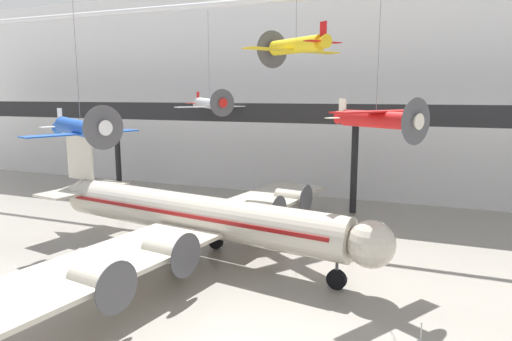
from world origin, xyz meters
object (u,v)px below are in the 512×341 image
suspended_plane_silver_racer (209,104)px  suspended_plane_red_highwing (376,118)px  stanchion_barrier (421,337)px  suspended_plane_yellow_lowwing (296,46)px  suspended_plane_blue_trainer (81,129)px  airliner_silver_main (192,215)px

suspended_plane_silver_racer → suspended_plane_red_highwing: (18.36, -12.66, -0.52)m
suspended_plane_silver_racer → stanchion_barrier: size_ratio=9.68×
suspended_plane_yellow_lowwing → suspended_plane_red_highwing: bearing=169.4°
suspended_plane_blue_trainer → stanchion_barrier: bearing=9.8°
airliner_silver_main → stanchion_barrier: 18.33m
airliner_silver_main → suspended_plane_yellow_lowwing: suspended_plane_yellow_lowwing is taller
suspended_plane_blue_trainer → stanchion_barrier: suspended_plane_blue_trainer is taller
suspended_plane_red_highwing → suspended_plane_yellow_lowwing: bearing=165.5°
airliner_silver_main → suspended_plane_red_highwing: bearing=9.3°
airliner_silver_main → suspended_plane_blue_trainer: size_ratio=2.92×
airliner_silver_main → suspended_plane_blue_trainer: 10.66m
airliner_silver_main → stanchion_barrier: airliner_silver_main is taller
suspended_plane_yellow_lowwing → suspended_plane_silver_racer: 12.68m
suspended_plane_red_highwing → suspended_plane_blue_trainer: suspended_plane_red_highwing is taller
suspended_plane_yellow_lowwing → suspended_plane_red_highwing: size_ratio=0.75×
airliner_silver_main → suspended_plane_yellow_lowwing: 16.26m
suspended_plane_yellow_lowwing → suspended_plane_blue_trainer: 18.37m
suspended_plane_red_highwing → airliner_silver_main: bearing=-148.5°
suspended_plane_yellow_lowwing → suspended_plane_red_highwing: (7.70, -7.88, -5.44)m
suspended_plane_silver_racer → stanchion_barrier: bearing=-5.7°
suspended_plane_silver_racer → suspended_plane_red_highwing: bearing=1.3°
airliner_silver_main → suspended_plane_silver_racer: size_ratio=3.38×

